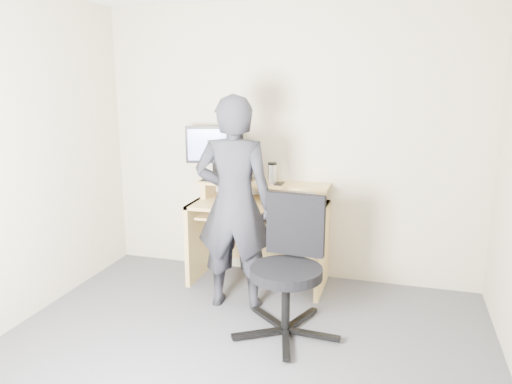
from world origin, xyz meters
The scene contains 13 objects.
ground centered at (0.00, 0.00, 0.00)m, with size 3.50×3.50×0.00m, color #525257.
back_wall centered at (0.00, 1.75, 1.25)m, with size 3.50×0.02×2.50m, color #BBB195.
desk centered at (-0.20, 1.53, 0.55)m, with size 1.20×0.60×0.91m.
monitor centered at (-0.66, 1.57, 1.21)m, with size 0.52×0.16×0.50m.
external_drive centered at (-0.36, 1.65, 1.01)m, with size 0.07×0.13×0.20m, color black.
travel_mug centered at (-0.11, 1.57, 1.00)m, with size 0.08×0.08×0.17m, color #B3B4B8.
smartphone centered at (-0.04, 1.57, 0.92)m, with size 0.07×0.13×0.01m, color black.
charger centered at (-0.47, 1.51, 0.93)m, with size 0.04×0.04×0.04m, color black.
headphones centered at (-0.34, 1.64, 0.92)m, with size 0.16×0.16×0.02m, color silver.
keyboard centered at (-0.21, 1.36, 0.67)m, with size 0.46×0.18×0.03m, color black.
mouse centered at (0.17, 1.35, 0.77)m, with size 0.10×0.06×0.04m, color black.
office_chair centered at (0.26, 0.65, 0.54)m, with size 0.77×0.79×0.99m.
person centered at (-0.26, 0.95, 0.86)m, with size 0.63×0.41×1.73m, color black.
Camera 1 is at (0.98, -2.69, 1.86)m, focal length 35.00 mm.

